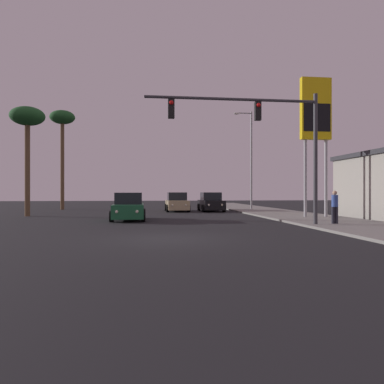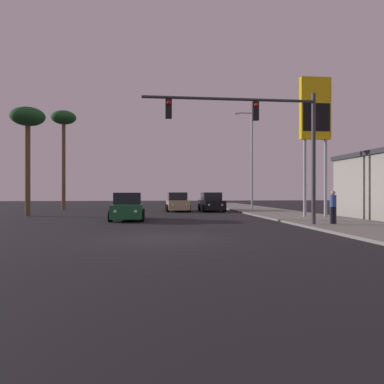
{
  "view_description": "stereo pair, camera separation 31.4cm",
  "coord_description": "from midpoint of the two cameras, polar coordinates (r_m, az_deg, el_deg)",
  "views": [
    {
      "loc": [
        -0.74,
        -13.73,
        1.72
      ],
      "look_at": [
        2.89,
        15.65,
        1.72
      ],
      "focal_mm": 35.0,
      "sensor_mm": 36.0,
      "label": 1
    },
    {
      "loc": [
        -0.43,
        -13.77,
        1.72
      ],
      "look_at": [
        2.89,
        15.65,
        1.72
      ],
      "focal_mm": 35.0,
      "sensor_mm": 36.0,
      "label": 2
    }
  ],
  "objects": [
    {
      "name": "traffic_light_mast",
      "position": [
        18.89,
        10.81,
        9.36
      ],
      "size": [
        8.58,
        0.36,
        6.5
      ],
      "color": "#38383D",
      "rests_on": "sidewalk_right"
    },
    {
      "name": "pedestrian_on_sidewalk",
      "position": [
        20.2,
        20.51,
        -1.94
      ],
      "size": [
        0.34,
        0.32,
        1.67
      ],
      "color": "#23232D",
      "rests_on": "sidewalk_right"
    },
    {
      "name": "sidewalk_right",
      "position": [
        25.86,
        15.97,
        -3.68
      ],
      "size": [
        5.0,
        60.0,
        0.12
      ],
      "color": "gray",
      "rests_on": "ground"
    },
    {
      "name": "car_green",
      "position": [
        23.18,
        -10.02,
        -2.37
      ],
      "size": [
        2.04,
        4.32,
        1.68
      ],
      "rotation": [
        0.0,
        0.0,
        3.15
      ],
      "color": "#195933",
      "rests_on": "ground"
    },
    {
      "name": "car_black",
      "position": [
        33.38,
        2.63,
        -1.64
      ],
      "size": [
        2.04,
        4.32,
        1.68
      ],
      "rotation": [
        0.0,
        0.0,
        3.16
      ],
      "color": "black",
      "rests_on": "ground"
    },
    {
      "name": "palm_tree_near",
      "position": [
        29.45,
        -24.08,
        9.78
      ],
      "size": [
        2.4,
        2.4,
        7.77
      ],
      "color": "brown",
      "rests_on": "ground"
    },
    {
      "name": "palm_tree_mid",
      "position": [
        39.22,
        -19.37,
        9.84
      ],
      "size": [
        2.4,
        2.4,
        9.68
      ],
      "color": "brown",
      "rests_on": "ground"
    },
    {
      "name": "gas_station_sign",
      "position": [
        25.93,
        18.0,
        10.89
      ],
      "size": [
        2.0,
        0.42,
        9.0
      ],
      "color": "#99999E",
      "rests_on": "sidewalk_right"
    },
    {
      "name": "street_lamp",
      "position": [
        34.96,
        8.56,
        5.58
      ],
      "size": [
        1.74,
        0.24,
        9.0
      ],
      "color": "#99999E",
      "rests_on": "sidewalk_right"
    },
    {
      "name": "ground_plane",
      "position": [
        13.87,
        -4.6,
        -7.12
      ],
      "size": [
        120.0,
        120.0,
        0.0
      ],
      "primitive_type": "plane",
      "color": "black"
    },
    {
      "name": "car_tan",
      "position": [
        33.25,
        -2.58,
        -1.65
      ],
      "size": [
        2.04,
        4.32,
        1.68
      ],
      "rotation": [
        0.0,
        0.0,
        3.15
      ],
      "color": "tan",
      "rests_on": "ground"
    }
  ]
}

